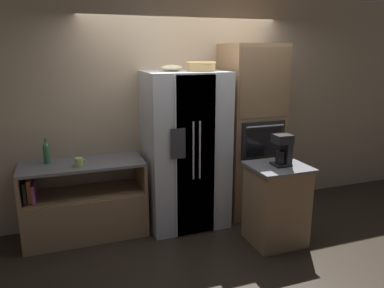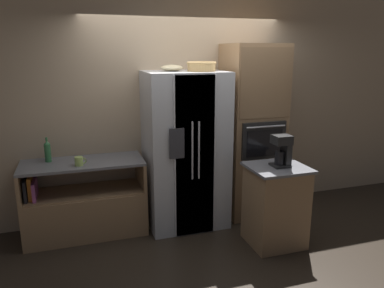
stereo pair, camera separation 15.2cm
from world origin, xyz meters
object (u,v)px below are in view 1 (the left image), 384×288
at_px(fruit_bowl, 171,68).
at_px(coffee_maker, 283,149).
at_px(wicker_basket, 201,66).
at_px(wall_oven, 250,131).
at_px(mug, 79,162).
at_px(refrigerator, 185,150).
at_px(bottle_tall, 46,152).

relative_size(fruit_bowl, coffee_maker, 0.75).
bearing_deg(wicker_basket, wall_oven, 7.77).
height_order(wicker_basket, coffee_maker, wicker_basket).
xyz_separation_m(wall_oven, wicker_basket, (-0.72, -0.10, 0.84)).
height_order(mug, coffee_maker, coffee_maker).
relative_size(refrigerator, mug, 15.01).
bearing_deg(mug, wall_oven, 3.20).
xyz_separation_m(wall_oven, mug, (-2.14, -0.12, -0.16)).
bearing_deg(wicker_basket, mug, -179.14).
bearing_deg(wicker_basket, coffee_maker, -50.28).
distance_m(wall_oven, mug, 2.15).
height_order(refrigerator, bottle_tall, refrigerator).
relative_size(wicker_basket, bottle_tall, 1.21).
height_order(wall_oven, fruit_bowl, wall_oven).
relative_size(fruit_bowl, bottle_tall, 0.91).
height_order(refrigerator, wall_oven, wall_oven).
bearing_deg(bottle_tall, wall_oven, -3.24).
bearing_deg(refrigerator, coffee_maker, -44.82).
xyz_separation_m(refrigerator, mug, (-1.24, -0.07, -0.01)).
height_order(fruit_bowl, bottle_tall, fruit_bowl).
bearing_deg(wicker_basket, bottle_tall, 172.22).
bearing_deg(fruit_bowl, wicker_basket, -21.51).
xyz_separation_m(wall_oven, bottle_tall, (-2.47, 0.14, -0.09)).
xyz_separation_m(wicker_basket, fruit_bowl, (-0.32, 0.13, -0.02)).
height_order(fruit_bowl, mug, fruit_bowl).
relative_size(wicker_basket, fruit_bowl, 1.32).
relative_size(wall_oven, fruit_bowl, 8.46).
distance_m(bottle_tall, coffee_maker, 2.60).
bearing_deg(bottle_tall, mug, -38.26).
bearing_deg(wall_oven, coffee_maker, -94.94).
bearing_deg(refrigerator, bottle_tall, 172.94).
distance_m(wicker_basket, coffee_maker, 1.32).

